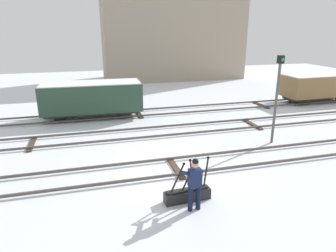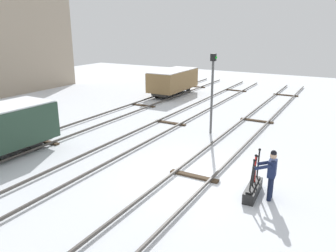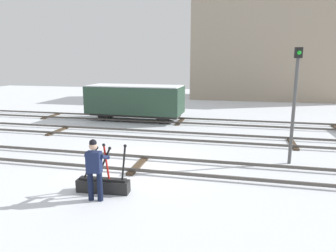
{
  "view_description": "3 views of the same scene",
  "coord_description": "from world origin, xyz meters",
  "px_view_note": "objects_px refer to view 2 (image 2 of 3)",
  "views": [
    {
      "loc": [
        -3.16,
        -10.45,
        5.32
      ],
      "look_at": [
        -0.08,
        0.83,
        1.52
      ],
      "focal_mm": 32.54,
      "sensor_mm": 36.0,
      "label": 1
    },
    {
      "loc": [
        -10.48,
        -4.79,
        5.46
      ],
      "look_at": [
        1.01,
        1.69,
        1.5
      ],
      "focal_mm": 35.69,
      "sensor_mm": 36.0,
      "label": 2
    },
    {
      "loc": [
        3.35,
        -10.0,
        3.72
      ],
      "look_at": [
        0.91,
        0.78,
        1.35
      ],
      "focal_mm": 33.05,
      "sensor_mm": 36.0,
      "label": 3
    }
  ],
  "objects_px": {
    "switch_lever_frame": "(253,188)",
    "signal_post": "(212,86)",
    "freight_car_near_switch": "(173,80)",
    "rail_worker": "(271,172)"
  },
  "relations": [
    {
      "from": "switch_lever_frame",
      "to": "rail_worker",
      "type": "bearing_deg",
      "value": -91.39
    },
    {
      "from": "freight_car_near_switch",
      "to": "rail_worker",
      "type": "bearing_deg",
      "value": -141.86
    },
    {
      "from": "switch_lever_frame",
      "to": "signal_post",
      "type": "distance_m",
      "value": 7.15
    },
    {
      "from": "switch_lever_frame",
      "to": "rail_worker",
      "type": "distance_m",
      "value": 0.88
    },
    {
      "from": "switch_lever_frame",
      "to": "signal_post",
      "type": "relative_size",
      "value": 0.37
    },
    {
      "from": "switch_lever_frame",
      "to": "rail_worker",
      "type": "xyz_separation_m",
      "value": [
        0.02,
        -0.53,
        0.71
      ]
    },
    {
      "from": "signal_post",
      "to": "freight_car_near_switch",
      "type": "relative_size",
      "value": 0.81
    },
    {
      "from": "switch_lever_frame",
      "to": "rail_worker",
      "type": "relative_size",
      "value": 0.9
    },
    {
      "from": "signal_post",
      "to": "freight_car_near_switch",
      "type": "bearing_deg",
      "value": 39.59
    },
    {
      "from": "rail_worker",
      "to": "signal_post",
      "type": "height_order",
      "value": "signal_post"
    }
  ]
}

